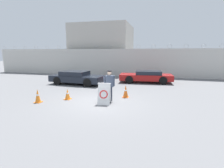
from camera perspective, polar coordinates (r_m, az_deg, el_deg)
ground_plane at (r=9.90m, az=-3.87°, el=-6.00°), size 90.00×90.00×0.00m
perimeter_wall at (r=20.42m, az=6.09°, el=6.95°), size 36.00×0.30×3.63m
building_block at (r=25.50m, az=-2.94°, el=11.35°), size 7.75×6.92×6.47m
barricade_sign at (r=9.46m, az=-2.56°, el=-3.18°), size 0.73×0.76×1.15m
security_guard at (r=9.93m, az=-0.85°, el=-0.05°), size 0.68×0.41×1.77m
traffic_cone_near at (r=10.77m, az=-14.32°, el=-3.22°), size 0.37×0.37×0.64m
traffic_cone_mid at (r=10.61m, az=-23.09°, el=-3.61°), size 0.36×0.36×0.76m
traffic_cone_far at (r=10.92m, az=4.48°, el=-2.37°), size 0.37×0.37×0.78m
parked_car_front_coupe at (r=15.67m, az=-11.45°, el=2.14°), size 4.79×2.25×1.15m
parked_car_rear_sedan at (r=16.50m, az=11.12°, el=2.49°), size 4.89×2.25×1.09m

